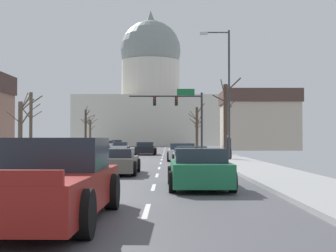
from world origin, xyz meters
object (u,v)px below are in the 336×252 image
object	(u,v)px
signal_gantry	(181,107)
sedan_near_03	(190,157)
sedan_oncoming_03	(116,144)
sedan_near_04	(114,162)
bicycle_parked	(229,154)
sedan_near_05	(199,169)
sedan_oncoming_00	(120,147)
sedan_near_00	(145,149)
pedestrian_00	(228,146)
pickup_truck_near_06	(51,183)
sedan_near_01	(181,150)
sedan_oncoming_02	(108,145)
sedan_oncoming_01	(100,146)
street_lamp_right	(225,84)
sedan_near_02	(181,153)

from	to	relation	value
signal_gantry	sedan_near_03	xyz separation A→B (m)	(-0.09, -24.25, -4.42)
sedan_near_03	sedan_oncoming_03	xyz separation A→B (m)	(-10.43, 59.20, 0.08)
signal_gantry	sedan_near_04	bearing A→B (deg)	-97.04
sedan_near_03	bicycle_parked	world-z (taller)	sedan_near_03
sedan_near_05	sedan_oncoming_00	xyz separation A→B (m)	(-6.62, 42.50, -0.05)
sedan_near_00	pedestrian_00	size ratio (longest dim) A/B	2.60
sedan_near_00	sedan_oncoming_03	bearing A→B (deg)	99.89
signal_gantry	pickup_truck_near_06	bearing A→B (deg)	-94.90
sedan_near_01	sedan_oncoming_02	xyz separation A→B (m)	(-10.56, 34.96, 0.04)
sedan_near_03	sedan_oncoming_01	world-z (taller)	sedan_near_03
street_lamp_right	bicycle_parked	size ratio (longest dim) A/B	5.06
sedan_near_03	sedan_oncoming_03	bearing A→B (deg)	99.99
sedan_near_04	pickup_truck_near_06	distance (m)	12.39
signal_gantry	sedan_near_04	size ratio (longest dim) A/B	1.79
signal_gantry	sedan_near_00	bearing A→B (deg)	-126.84
sedan_near_00	sedan_near_03	bearing A→B (deg)	-79.79
sedan_near_01	bicycle_parked	xyz separation A→B (m)	(3.28, -6.69, -0.07)
sedan_oncoming_01	sedan_near_02	bearing A→B (deg)	-72.96
sedan_near_00	sedan_near_01	distance (m)	6.66
sedan_near_02	pedestrian_00	world-z (taller)	pedestrian_00
sedan_near_05	signal_gantry	bearing A→B (deg)	89.36
sedan_near_02	sedan_near_04	bearing A→B (deg)	-104.53
street_lamp_right	bicycle_parked	xyz separation A→B (m)	(0.48, 1.63, -4.85)
street_lamp_right	sedan_near_01	distance (m)	9.99
sedan_near_00	sedan_near_02	bearing A→B (deg)	-76.26
pickup_truck_near_06	sedan_near_02	bearing A→B (deg)	82.66
sedan_near_03	pedestrian_00	bearing A→B (deg)	65.23
sedan_near_00	signal_gantry	bearing A→B (deg)	53.16
sedan_near_04	sedan_oncoming_01	distance (m)	47.35
street_lamp_right	sedan_near_01	xyz separation A→B (m)	(-2.80, 8.32, -4.78)
sedan_near_00	sedan_near_04	distance (m)	25.98
sedan_near_01	sedan_near_03	xyz separation A→B (m)	(0.14, -13.70, -0.02)
sedan_near_01	sedan_near_05	world-z (taller)	sedan_near_05
sedan_near_05	sedan_oncoming_03	xyz separation A→B (m)	(-10.11, 71.97, 0.02)
sedan_oncoming_01	bicycle_parked	size ratio (longest dim) A/B	2.64
sedan_near_01	sedan_oncoming_01	world-z (taller)	sedan_near_01
sedan_oncoming_01	sedan_oncoming_02	size ratio (longest dim) A/B	1.00
sedan_near_02	signal_gantry	bearing A→B (deg)	88.62
sedan_near_00	sedan_oncoming_02	distance (m)	30.08
sedan_near_03	sedan_near_05	xyz separation A→B (m)	(-0.32, -12.78, 0.06)
sedan_oncoming_00	sedan_oncoming_01	bearing A→B (deg)	109.57
sedan_oncoming_01	sedan_oncoming_03	distance (m)	18.89
signal_gantry	sedan_oncoming_00	size ratio (longest dim) A/B	1.70
street_lamp_right	sedan_oncoming_00	bearing A→B (deg)	111.54
signal_gantry	pedestrian_00	size ratio (longest dim) A/B	4.69
sedan_near_02	sedan_near_03	world-z (taller)	sedan_near_02
sedan_near_04	sedan_oncoming_02	size ratio (longest dim) A/B	0.95
sedan_near_05	sedan_oncoming_03	distance (m)	72.68
signal_gantry	sedan_oncoming_01	size ratio (longest dim) A/B	1.69
sedan_near_02	sedan_oncoming_01	distance (m)	35.37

